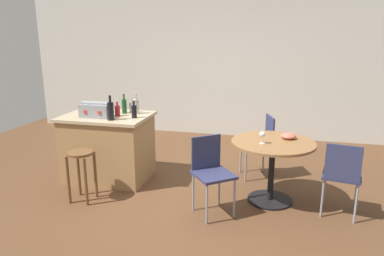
{
  "coord_description": "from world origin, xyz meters",
  "views": [
    {
      "loc": [
        1.13,
        -4.1,
        1.98
      ],
      "look_at": [
        0.09,
        0.1,
        0.85
      ],
      "focal_mm": 33.63,
      "sensor_mm": 36.0,
      "label": 1
    }
  ],
  "objects_px": {
    "dining_table": "(272,156)",
    "bottle_1": "(117,111)",
    "bottle_4": "(134,111)",
    "cup_1": "(94,108)",
    "wine_glass": "(262,135)",
    "wooden_stool": "(81,166)",
    "kitchen_island": "(108,147)",
    "bottle_2": "(111,111)",
    "toolbox": "(96,110)",
    "folding_chair_far": "(261,141)",
    "bottle_0": "(136,106)",
    "serving_bowl": "(288,136)",
    "folding_chair_near": "(342,173)",
    "folding_chair_left": "(211,169)",
    "bottle_5": "(132,107)",
    "cup_0": "(109,109)",
    "bottle_3": "(124,106)"
  },
  "relations": [
    {
      "from": "folding_chair_far",
      "to": "serving_bowl",
      "type": "relative_size",
      "value": 4.91
    },
    {
      "from": "folding_chair_near",
      "to": "bottle_0",
      "type": "relative_size",
      "value": 3.1
    },
    {
      "from": "folding_chair_near",
      "to": "bottle_0",
      "type": "bearing_deg",
      "value": 167.24
    },
    {
      "from": "dining_table",
      "to": "wine_glass",
      "type": "bearing_deg",
      "value": -138.18
    },
    {
      "from": "folding_chair_near",
      "to": "bottle_4",
      "type": "bearing_deg",
      "value": 172.12
    },
    {
      "from": "bottle_4",
      "to": "cup_0",
      "type": "distance_m",
      "value": 0.54
    },
    {
      "from": "toolbox",
      "to": "cup_0",
      "type": "distance_m",
      "value": 0.33
    },
    {
      "from": "wooden_stool",
      "to": "bottle_1",
      "type": "bearing_deg",
      "value": 77.16
    },
    {
      "from": "bottle_1",
      "to": "wine_glass",
      "type": "distance_m",
      "value": 1.96
    },
    {
      "from": "bottle_4",
      "to": "wine_glass",
      "type": "bearing_deg",
      "value": -8.67
    },
    {
      "from": "kitchen_island",
      "to": "wooden_stool",
      "type": "bearing_deg",
      "value": -89.29
    },
    {
      "from": "bottle_1",
      "to": "bottle_2",
      "type": "relative_size",
      "value": 0.61
    },
    {
      "from": "kitchen_island",
      "to": "folding_chair_left",
      "type": "bearing_deg",
      "value": -22.2
    },
    {
      "from": "dining_table",
      "to": "bottle_1",
      "type": "distance_m",
      "value": 2.11
    },
    {
      "from": "bottle_0",
      "to": "folding_chair_left",
      "type": "bearing_deg",
      "value": -34.18
    },
    {
      "from": "bottle_0",
      "to": "wine_glass",
      "type": "bearing_deg",
      "value": -15.86
    },
    {
      "from": "serving_bowl",
      "to": "toolbox",
      "type": "bearing_deg",
      "value": -177.76
    },
    {
      "from": "dining_table",
      "to": "bottle_1",
      "type": "bearing_deg",
      "value": 174.68
    },
    {
      "from": "wooden_stool",
      "to": "toolbox",
      "type": "relative_size",
      "value": 1.54
    },
    {
      "from": "bottle_4",
      "to": "cup_0",
      "type": "height_order",
      "value": "bottle_4"
    },
    {
      "from": "wine_glass",
      "to": "folding_chair_far",
      "type": "bearing_deg",
      "value": 93.45
    },
    {
      "from": "kitchen_island",
      "to": "bottle_3",
      "type": "height_order",
      "value": "bottle_3"
    },
    {
      "from": "cup_0",
      "to": "wine_glass",
      "type": "relative_size",
      "value": 0.8
    },
    {
      "from": "folding_chair_near",
      "to": "wine_glass",
      "type": "relative_size",
      "value": 6.04
    },
    {
      "from": "wooden_stool",
      "to": "bottle_2",
      "type": "xyz_separation_m",
      "value": [
        0.18,
        0.48,
        0.59
      ]
    },
    {
      "from": "toolbox",
      "to": "folding_chair_far",
      "type": "bearing_deg",
      "value": 17.96
    },
    {
      "from": "folding_chair_near",
      "to": "bottle_0",
      "type": "xyz_separation_m",
      "value": [
        -2.62,
        0.59,
        0.5
      ]
    },
    {
      "from": "folding_chair_far",
      "to": "serving_bowl",
      "type": "xyz_separation_m",
      "value": [
        0.35,
        -0.59,
        0.26
      ]
    },
    {
      "from": "wooden_stool",
      "to": "bottle_1",
      "type": "xyz_separation_m",
      "value": [
        0.16,
        0.72,
        0.54
      ]
    },
    {
      "from": "dining_table",
      "to": "toolbox",
      "type": "bearing_deg",
      "value": 178.32
    },
    {
      "from": "toolbox",
      "to": "bottle_2",
      "type": "height_order",
      "value": "bottle_2"
    },
    {
      "from": "kitchen_island",
      "to": "bottle_5",
      "type": "height_order",
      "value": "bottle_5"
    },
    {
      "from": "folding_chair_near",
      "to": "bottle_5",
      "type": "distance_m",
      "value": 2.83
    },
    {
      "from": "folding_chair_near",
      "to": "bottle_2",
      "type": "height_order",
      "value": "bottle_2"
    },
    {
      "from": "bottle_4",
      "to": "cup_1",
      "type": "height_order",
      "value": "bottle_4"
    },
    {
      "from": "bottle_1",
      "to": "serving_bowl",
      "type": "bearing_deg",
      "value": -0.7
    },
    {
      "from": "cup_0",
      "to": "wooden_stool",
      "type": "bearing_deg",
      "value": -86.25
    },
    {
      "from": "kitchen_island",
      "to": "bottle_0",
      "type": "distance_m",
      "value": 0.69
    },
    {
      "from": "kitchen_island",
      "to": "bottle_3",
      "type": "xyz_separation_m",
      "value": [
        0.19,
        0.17,
        0.56
      ]
    },
    {
      "from": "folding_chair_left",
      "to": "bottle_3",
      "type": "height_order",
      "value": "bottle_3"
    },
    {
      "from": "folding_chair_near",
      "to": "bottle_3",
      "type": "height_order",
      "value": "bottle_3"
    },
    {
      "from": "wine_glass",
      "to": "bottle_1",
      "type": "bearing_deg",
      "value": 171.11
    },
    {
      "from": "folding_chair_far",
      "to": "bottle_5",
      "type": "bearing_deg",
      "value": -170.16
    },
    {
      "from": "bottle_1",
      "to": "folding_chair_near",
      "type": "bearing_deg",
      "value": -8.1
    },
    {
      "from": "folding_chair_near",
      "to": "bottle_4",
      "type": "relative_size",
      "value": 3.8
    },
    {
      "from": "bottle_3",
      "to": "folding_chair_near",
      "type": "bearing_deg",
      "value": -11.74
    },
    {
      "from": "bottle_4",
      "to": "dining_table",
      "type": "bearing_deg",
      "value": -4.6
    },
    {
      "from": "bottle_4",
      "to": "cup_0",
      "type": "bearing_deg",
      "value": 153.27
    },
    {
      "from": "kitchen_island",
      "to": "bottle_2",
      "type": "distance_m",
      "value": 0.66
    },
    {
      "from": "cup_0",
      "to": "cup_1",
      "type": "distance_m",
      "value": 0.22
    }
  ]
}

